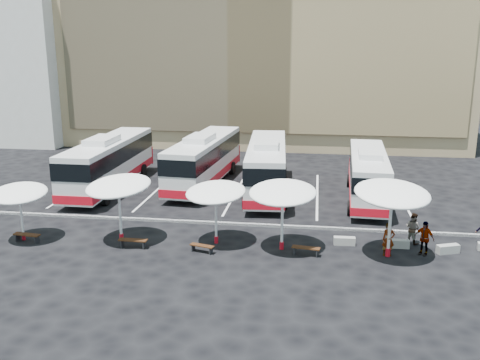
# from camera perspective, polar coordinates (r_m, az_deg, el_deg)

# --- Properties ---
(ground) EXTENTS (120.00, 120.00, 0.00)m
(ground) POSITION_cam_1_polar(r_m,az_deg,el_deg) (32.43, -2.52, -5.02)
(ground) COLOR black
(ground) RESTS_ON ground
(sandstone_building) EXTENTS (42.00, 18.25, 29.60)m
(sandstone_building) POSITION_cam_1_polar(r_m,az_deg,el_deg) (62.19, 3.01, 16.13)
(sandstone_building) COLOR tan
(sandstone_building) RESTS_ON ground
(apartment_block) EXTENTS (14.00, 14.00, 18.00)m
(apartment_block) POSITION_cam_1_polar(r_m,az_deg,el_deg) (67.16, -22.48, 11.86)
(apartment_block) COLOR silver
(apartment_block) RESTS_ON ground
(curb_divider) EXTENTS (34.00, 0.25, 0.15)m
(curb_divider) POSITION_cam_1_polar(r_m,az_deg,el_deg) (32.87, -2.36, -4.61)
(curb_divider) COLOR black
(curb_divider) RESTS_ON ground
(bay_lines) EXTENTS (24.15, 12.00, 0.01)m
(bay_lines) POSITION_cam_1_polar(r_m,az_deg,el_deg) (39.95, -0.39, -1.22)
(bay_lines) COLOR white
(bay_lines) RESTS_ON ground
(bus_0) EXTENTS (3.07, 12.99, 4.12)m
(bus_0) POSITION_cam_1_polar(r_m,az_deg,el_deg) (41.59, -13.79, 1.96)
(bus_0) COLOR silver
(bus_0) RESTS_ON ground
(bus_1) EXTENTS (3.78, 12.94, 4.05)m
(bus_1) POSITION_cam_1_polar(r_m,az_deg,el_deg) (41.66, -3.82, 2.32)
(bus_1) COLOR silver
(bus_1) RESTS_ON ground
(bus_2) EXTENTS (3.58, 12.88, 4.04)m
(bus_2) POSITION_cam_1_polar(r_m,az_deg,el_deg) (39.38, 2.87, 1.62)
(bus_2) COLOR silver
(bus_2) RESTS_ON ground
(bus_3) EXTENTS (3.09, 11.71, 3.69)m
(bus_3) POSITION_cam_1_polar(r_m,az_deg,el_deg) (38.56, 13.49, 0.67)
(bus_3) COLOR silver
(bus_3) RESTS_ON ground
(sunshade_0) EXTENTS (3.78, 3.81, 3.21)m
(sunshade_0) POSITION_cam_1_polar(r_m,az_deg,el_deg) (31.94, -22.51, -1.32)
(sunshade_0) COLOR silver
(sunshade_0) RESTS_ON ground
(sunshade_1) EXTENTS (4.74, 4.76, 3.74)m
(sunshade_1) POSITION_cam_1_polar(r_m,az_deg,el_deg) (29.98, -12.84, -0.65)
(sunshade_1) COLOR silver
(sunshade_1) RESTS_ON ground
(sunshade_2) EXTENTS (4.12, 4.15, 3.44)m
(sunshade_2) POSITION_cam_1_polar(r_m,az_deg,el_deg) (29.00, -2.61, -1.33)
(sunshade_2) COLOR silver
(sunshade_2) RESTS_ON ground
(sunshade_3) EXTENTS (3.97, 4.01, 3.73)m
(sunshade_3) POSITION_cam_1_polar(r_m,az_deg,el_deg) (28.11, 4.58, -1.36)
(sunshade_3) COLOR silver
(sunshade_3) RESTS_ON ground
(sunshade_4) EXTENTS (4.77, 4.80, 3.99)m
(sunshade_4) POSITION_cam_1_polar(r_m,az_deg,el_deg) (28.09, 15.92, -1.43)
(sunshade_4) COLOR silver
(sunshade_4) RESTS_ON ground
(wood_bench_0) EXTENTS (1.58, 0.59, 0.47)m
(wood_bench_0) POSITION_cam_1_polar(r_m,az_deg,el_deg) (32.19, -21.77, -5.55)
(wood_bench_0) COLOR black
(wood_bench_0) RESTS_ON ground
(wood_bench_1) EXTENTS (1.56, 0.44, 0.48)m
(wood_bench_1) POSITION_cam_1_polar(r_m,az_deg,el_deg) (29.68, -11.34, -6.44)
(wood_bench_1) COLOR black
(wood_bench_1) RESTS_ON ground
(wood_bench_2) EXTENTS (1.37, 0.70, 0.41)m
(wood_bench_2) POSITION_cam_1_polar(r_m,az_deg,el_deg) (28.59, -4.07, -7.12)
(wood_bench_2) COLOR black
(wood_bench_2) RESTS_ON ground
(wood_bench_3) EXTENTS (1.51, 0.60, 0.45)m
(wood_bench_3) POSITION_cam_1_polar(r_m,az_deg,el_deg) (28.34, 7.04, -7.32)
(wood_bench_3) COLOR black
(wood_bench_3) RESTS_ON ground
(conc_bench_0) EXTENTS (1.18, 0.43, 0.44)m
(conc_bench_0) POSITION_cam_1_polar(r_m,az_deg,el_deg) (30.14, 11.08, -6.40)
(conc_bench_0) COLOR gray
(conc_bench_0) RESTS_ON ground
(conc_bench_1) EXTENTS (1.20, 0.42, 0.45)m
(conc_bench_1) POSITION_cam_1_polar(r_m,az_deg,el_deg) (30.41, 16.49, -6.53)
(conc_bench_1) COLOR gray
(conc_bench_1) RESTS_ON ground
(conc_bench_2) EXTENTS (1.27, 0.82, 0.45)m
(conc_bench_2) POSITION_cam_1_polar(r_m,az_deg,el_deg) (30.52, 21.30, -6.87)
(conc_bench_2) COLOR gray
(conc_bench_2) RESTS_ON ground
(passenger_0) EXTENTS (0.69, 0.49, 1.78)m
(passenger_0) POSITION_cam_1_polar(r_m,az_deg,el_deg) (28.96, 15.55, -6.13)
(passenger_0) COLOR black
(passenger_0) RESTS_ON ground
(passenger_1) EXTENTS (1.07, 1.07, 1.75)m
(passenger_1) POSITION_cam_1_polar(r_m,az_deg,el_deg) (31.07, 17.99, -4.92)
(passenger_1) COLOR black
(passenger_1) RESTS_ON ground
(passenger_2) EXTENTS (1.14, 0.99, 1.84)m
(passenger_2) POSITION_cam_1_polar(r_m,az_deg,el_deg) (29.61, 19.06, -5.88)
(passenger_2) COLOR black
(passenger_2) RESTS_ON ground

